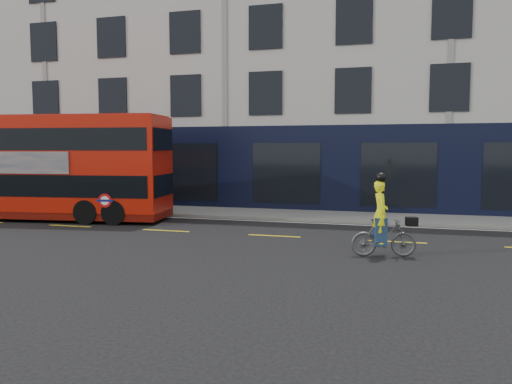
% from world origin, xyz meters
% --- Properties ---
extents(ground, '(120.00, 120.00, 0.00)m').
position_xyz_m(ground, '(0.00, 0.00, 0.00)').
color(ground, black).
rests_on(ground, ground).
extents(pavement, '(60.00, 3.00, 0.12)m').
position_xyz_m(pavement, '(0.00, 6.50, 0.06)').
color(pavement, slate).
rests_on(pavement, ground).
extents(kerb, '(60.00, 0.12, 0.13)m').
position_xyz_m(kerb, '(0.00, 5.00, 0.07)').
color(kerb, slate).
rests_on(kerb, ground).
extents(building_terrace, '(50.00, 10.07, 15.00)m').
position_xyz_m(building_terrace, '(0.00, 12.94, 7.49)').
color(building_terrace, '#B3B1A9').
rests_on(building_terrace, ground).
extents(road_edge_line, '(58.00, 0.10, 0.01)m').
position_xyz_m(road_edge_line, '(0.00, 4.70, 0.00)').
color(road_edge_line, silver).
rests_on(road_edge_line, ground).
extents(lane_dashes, '(58.00, 0.12, 0.01)m').
position_xyz_m(lane_dashes, '(0.00, 1.50, 0.00)').
color(lane_dashes, gold).
rests_on(lane_dashes, ground).
extents(bus, '(10.80, 3.66, 4.27)m').
position_xyz_m(bus, '(-6.23, 2.82, 2.19)').
color(bus, '#AE1406').
rests_on(bus, ground).
extents(cyclist, '(1.83, 0.89, 2.30)m').
position_xyz_m(cyclist, '(7.60, -0.83, 0.77)').
color(cyclist, '#4C4E51').
rests_on(cyclist, ground).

